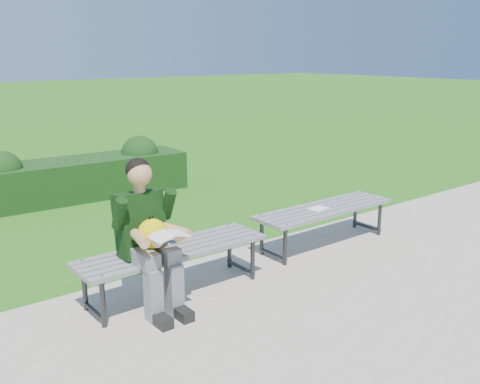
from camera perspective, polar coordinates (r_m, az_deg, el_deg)
ground at (r=6.04m, az=-2.03°, el=-6.62°), size 80.00×80.00×0.00m
walkway at (r=4.85m, az=10.47°, el=-12.34°), size 30.00×3.50×0.02m
hedge at (r=8.64m, az=-16.86°, el=1.70°), size 3.47×1.01×0.88m
bench_left at (r=4.94m, az=-7.12°, el=-6.52°), size 1.80×0.50×0.46m
bench_right at (r=6.23m, az=8.98°, el=-2.10°), size 1.80×0.50×0.46m
seated_boy at (r=4.62m, az=-9.81°, el=-4.18°), size 0.56×0.76×1.31m
paper_sheet at (r=6.14m, az=8.36°, el=-1.75°), size 0.24×0.18×0.01m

